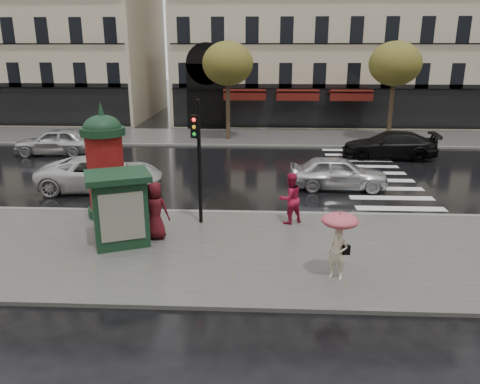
# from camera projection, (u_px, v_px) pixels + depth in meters

# --- Properties ---
(ground) EXTENTS (160.00, 160.00, 0.00)m
(ground) POSITION_uv_depth(u_px,v_px,m) (250.00, 246.00, 15.36)
(ground) COLOR black
(ground) RESTS_ON ground
(near_sidewalk) EXTENTS (90.00, 7.00, 0.12)m
(near_sidewalk) POSITION_uv_depth(u_px,v_px,m) (249.00, 251.00, 14.87)
(near_sidewalk) COLOR #474744
(near_sidewalk) RESTS_ON ground
(far_sidewalk) EXTENTS (90.00, 6.00, 0.12)m
(far_sidewalk) POSITION_uv_depth(u_px,v_px,m) (257.00, 137.00, 33.46)
(far_sidewalk) COLOR #474744
(far_sidewalk) RESTS_ON ground
(near_kerb) EXTENTS (90.00, 0.25, 0.14)m
(near_kerb) POSITION_uv_depth(u_px,v_px,m) (252.00, 213.00, 18.20)
(near_kerb) COLOR slate
(near_kerb) RESTS_ON ground
(far_kerb) EXTENTS (90.00, 0.25, 0.14)m
(far_kerb) POSITION_uv_depth(u_px,v_px,m) (256.00, 146.00, 30.60)
(far_kerb) COLOR slate
(far_kerb) RESTS_ON ground
(zebra_crossing) EXTENTS (3.60, 11.75, 0.01)m
(zebra_crossing) POSITION_uv_depth(u_px,v_px,m) (370.00, 173.00, 24.25)
(zebra_crossing) COLOR silver
(zebra_crossing) RESTS_ON ground
(tree_far_left) EXTENTS (3.40, 3.40, 6.64)m
(tree_far_left) POSITION_uv_depth(u_px,v_px,m) (228.00, 64.00, 31.08)
(tree_far_left) COLOR #38281C
(tree_far_left) RESTS_ON ground
(tree_far_right) EXTENTS (3.40, 3.40, 6.64)m
(tree_far_right) POSITION_uv_depth(u_px,v_px,m) (395.00, 64.00, 30.58)
(tree_far_right) COLOR #38281C
(tree_far_right) RESTS_ON ground
(woman_umbrella) EXTENTS (1.01, 1.01, 1.94)m
(woman_umbrella) POSITION_uv_depth(u_px,v_px,m) (339.00, 235.00, 12.64)
(woman_umbrella) COLOR #EFE4C5
(woman_umbrella) RESTS_ON near_sidewalk
(woman_red) EXTENTS (1.14, 1.06, 1.86)m
(woman_red) POSITION_uv_depth(u_px,v_px,m) (290.00, 198.00, 16.81)
(woman_red) COLOR #AF1539
(woman_red) RESTS_ON near_sidewalk
(man_burgundy) EXTENTS (1.03, 0.75, 1.93)m
(man_burgundy) POSITION_uv_depth(u_px,v_px,m) (155.00, 211.00, 15.45)
(man_burgundy) COLOR #4D0F15
(man_burgundy) RESTS_ON near_sidewalk
(morris_column) EXTENTS (1.60, 1.60, 4.31)m
(morris_column) POSITION_uv_depth(u_px,v_px,m) (105.00, 162.00, 17.25)
(morris_column) COLOR #13321E
(morris_column) RESTS_ON near_sidewalk
(traffic_light) EXTENTS (0.33, 0.44, 4.45)m
(traffic_light) POSITION_uv_depth(u_px,v_px,m) (198.00, 151.00, 16.25)
(traffic_light) COLOR black
(traffic_light) RESTS_ON near_sidewalk
(newsstand) EXTENTS (2.44, 2.27, 2.36)m
(newsstand) POSITION_uv_depth(u_px,v_px,m) (120.00, 208.00, 14.98)
(newsstand) COLOR #13321E
(newsstand) RESTS_ON near_sidewalk
(car_silver) EXTENTS (4.49, 1.91, 1.51)m
(car_silver) POSITION_uv_depth(u_px,v_px,m) (338.00, 173.00, 21.38)
(car_silver) COLOR silver
(car_silver) RESTS_ON ground
(car_white) EXTENTS (5.68, 2.90, 1.53)m
(car_white) POSITION_uv_depth(u_px,v_px,m) (101.00, 173.00, 21.20)
(car_white) COLOR silver
(car_white) RESTS_ON ground
(car_black) EXTENTS (5.51, 2.59, 1.56)m
(car_black) POSITION_uv_depth(u_px,v_px,m) (389.00, 145.00, 27.27)
(car_black) COLOR black
(car_black) RESTS_ON ground
(car_far_silver) EXTENTS (4.83, 2.19, 1.61)m
(car_far_silver) POSITION_uv_depth(u_px,v_px,m) (55.00, 141.00, 28.15)
(car_far_silver) COLOR silver
(car_far_silver) RESTS_ON ground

